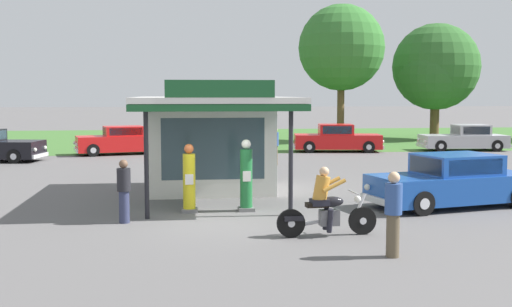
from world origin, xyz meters
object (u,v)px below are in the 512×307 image
motorcycle_with_rider (326,207)px  parked_car_back_row_right (464,139)px  gas_pump_offside (246,178)px  bystander_strolling_foreground (275,145)px  bystander_chatting_near_pumps (393,212)px  parked_car_back_row_centre (122,141)px  parked_car_back_row_left (337,139)px  featured_classic_sedan (452,182)px  bystander_leaning_by_kiosk (124,190)px  gas_pump_nearside (189,181)px

motorcycle_with_rider → parked_car_back_row_right: 24.18m
gas_pump_offside → bystander_strolling_foreground: gas_pump_offside is taller
parked_car_back_row_right → bystander_chatting_near_pumps: 25.44m
parked_car_back_row_centre → parked_car_back_row_right: bearing=-0.4°
gas_pump_offside → parked_car_back_row_left: gas_pump_offside is taller
featured_classic_sedan → parked_car_back_row_centre: (-10.77, 17.26, 0.01)m
gas_pump_offside → bystander_chatting_near_pumps: gas_pump_offside is taller
bystander_strolling_foreground → bystander_leaning_by_kiosk: bearing=-114.8°
motorcycle_with_rider → parked_car_back_row_centre: bearing=107.0°
bystander_strolling_foreground → bystander_leaning_by_kiosk: bystander_strolling_foreground is taller
gas_pump_nearside → parked_car_back_row_right: bearing=47.0°
gas_pump_offside → parked_car_back_row_centre: gas_pump_offside is taller
parked_car_back_row_right → parked_car_back_row_left: 7.43m
bystander_chatting_near_pumps → motorcycle_with_rider: bearing=114.2°
gas_pump_offside → parked_car_back_row_right: 22.39m
parked_car_back_row_centre → parked_car_back_row_left: (11.85, 0.06, -0.01)m
gas_pump_nearside → motorcycle_with_rider: bearing=-47.6°
parked_car_back_row_right → bystander_strolling_foreground: bearing=-153.1°
parked_car_back_row_right → bystander_leaning_by_kiosk: bystander_leaning_by_kiosk is taller
parked_car_back_row_centre → bystander_leaning_by_kiosk: (1.65, -18.48, 0.13)m
featured_classic_sedan → parked_car_back_row_centre: size_ratio=1.00×
gas_pump_nearside → gas_pump_offside: 1.56m
motorcycle_with_rider → parked_car_back_row_right: bearing=57.5°
motorcycle_with_rider → parked_car_back_row_left: size_ratio=0.45×
bystander_leaning_by_kiosk → featured_classic_sedan: bearing=7.6°
gas_pump_offside → bystander_strolling_foreground: size_ratio=1.14×
motorcycle_with_rider → featured_classic_sedan: motorcycle_with_rider is taller
parked_car_back_row_right → bystander_leaning_by_kiosk: size_ratio=3.17×
motorcycle_with_rider → bystander_strolling_foreground: size_ratio=1.34×
parked_car_back_row_centre → bystander_chatting_near_pumps: 23.61m
parked_car_back_row_left → gas_pump_offside: bearing=-112.0°
featured_classic_sedan → parked_car_back_row_right: size_ratio=1.02×
gas_pump_nearside → parked_car_back_row_left: gas_pump_nearside is taller
bystander_strolling_foreground → bystander_chatting_near_pumps: size_ratio=1.02×
featured_classic_sedan → motorcycle_with_rider: bearing=-143.9°
motorcycle_with_rider → parked_car_back_row_centre: size_ratio=0.45×
parked_car_back_row_centre → featured_classic_sedan: bearing=-58.0°
gas_pump_offside → bystander_chatting_near_pumps: size_ratio=1.16×
gas_pump_nearside → parked_car_back_row_left: bearing=63.7°
parked_car_back_row_right → parked_car_back_row_left: (-7.43, 0.18, 0.03)m
parked_car_back_row_centre → motorcycle_with_rider: bearing=-73.0°
motorcycle_with_rider → parked_car_back_row_right: size_ratio=0.46×
gas_pump_offside → bystander_strolling_foreground: 11.35m
featured_classic_sedan → parked_car_back_row_right: 19.13m
parked_car_back_row_right → parked_car_back_row_left: bearing=178.6°
featured_classic_sedan → bystander_strolling_foreground: size_ratio=2.98×
gas_pump_nearside → featured_classic_sedan: size_ratio=0.36×
parked_car_back_row_centre → bystander_strolling_foreground: size_ratio=2.96×
parked_car_back_row_centre → bystander_strolling_foreground: (7.36, -6.17, 0.22)m
gas_pump_offside → parked_car_back_row_left: size_ratio=0.38×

